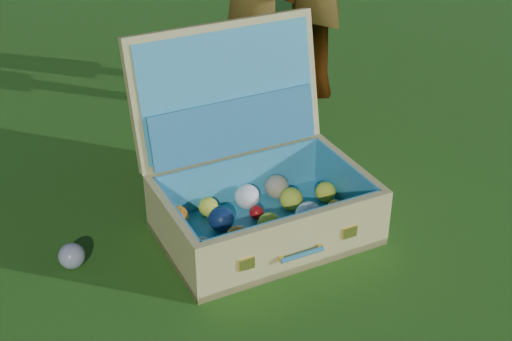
% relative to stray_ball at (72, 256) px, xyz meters
% --- Properties ---
extents(ground, '(60.00, 60.00, 0.00)m').
position_rel_stray_ball_xyz_m(ground, '(0.67, 0.02, -0.03)').
color(ground, '#215114').
rests_on(ground, ground).
extents(stray_ball, '(0.06, 0.06, 0.06)m').
position_rel_stray_ball_xyz_m(stray_ball, '(0.00, 0.00, 0.00)').
color(stray_ball, '#467CB8').
rests_on(stray_ball, ground).
extents(suitcase, '(0.57, 0.51, 0.50)m').
position_rel_stray_ball_xyz_m(suitcase, '(0.48, 0.03, 0.11)').
color(suitcase, tan).
rests_on(suitcase, ground).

